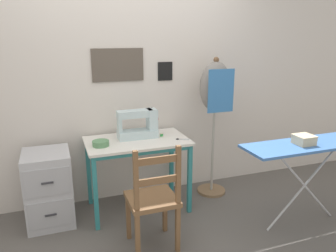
# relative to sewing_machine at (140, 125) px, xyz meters

# --- Properties ---
(ground_plane) EXTENTS (14.00, 14.00, 0.00)m
(ground_plane) POSITION_rel_sewing_machine_xyz_m (-0.05, -0.36, -0.88)
(ground_plane) COLOR #5B5651
(wall_back) EXTENTS (10.00, 0.07, 2.55)m
(wall_back) POSITION_rel_sewing_machine_xyz_m (-0.05, 0.30, 0.39)
(wall_back) COLOR silver
(wall_back) RESTS_ON ground_plane
(sewing_table) EXTENTS (1.01, 0.60, 0.75)m
(sewing_table) POSITION_rel_sewing_machine_xyz_m (-0.05, -0.07, -0.23)
(sewing_table) COLOR silver
(sewing_table) RESTS_ON ground_plane
(sewing_machine) EXTENTS (0.41, 0.16, 0.31)m
(sewing_machine) POSITION_rel_sewing_machine_xyz_m (0.00, 0.00, 0.00)
(sewing_machine) COLOR silver
(sewing_machine) RESTS_ON sewing_table
(fabric_bowl) EXTENTS (0.16, 0.16, 0.05)m
(fabric_bowl) POSITION_rel_sewing_machine_xyz_m (-0.41, -0.13, -0.11)
(fabric_bowl) COLOR #56895B
(fabric_bowl) RESTS_ON sewing_table
(scissors) EXTENTS (0.13, 0.09, 0.01)m
(scissors) POSITION_rel_sewing_machine_xyz_m (0.36, -0.20, -0.13)
(scissors) COLOR silver
(scissors) RESTS_ON sewing_table
(thread_spool_near_machine) EXTENTS (0.04, 0.04, 0.03)m
(thread_spool_near_machine) POSITION_rel_sewing_machine_xyz_m (0.22, -0.04, -0.12)
(thread_spool_near_machine) COLOR green
(thread_spool_near_machine) RESTS_ON sewing_table
(wooden_chair) EXTENTS (0.40, 0.38, 0.93)m
(wooden_chair) POSITION_rel_sewing_machine_xyz_m (-0.10, -0.75, -0.44)
(wooden_chair) COLOR brown
(wooden_chair) RESTS_ON ground_plane
(filing_cabinet) EXTENTS (0.42, 0.47, 0.71)m
(filing_cabinet) POSITION_rel_sewing_machine_xyz_m (-0.91, -0.03, -0.53)
(filing_cabinet) COLOR #B7B7BC
(filing_cabinet) RESTS_ON ground_plane
(dress_form) EXTENTS (0.34, 0.32, 1.53)m
(dress_form) POSITION_rel_sewing_machine_xyz_m (0.84, 0.00, 0.26)
(dress_form) COLOR #846647
(dress_form) RESTS_ON ground_plane
(ironing_board) EXTENTS (1.26, 0.38, 0.82)m
(ironing_board) POSITION_rel_sewing_machine_xyz_m (1.34, -0.88, -0.11)
(ironing_board) COLOR #3D6BAD
(ironing_board) RESTS_ON ground_plane
(storage_box) EXTENTS (0.16, 0.16, 0.08)m
(storage_box) POSITION_rel_sewing_machine_xyz_m (1.27, -0.88, -0.03)
(storage_box) COLOR beige
(storage_box) RESTS_ON ironing_board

